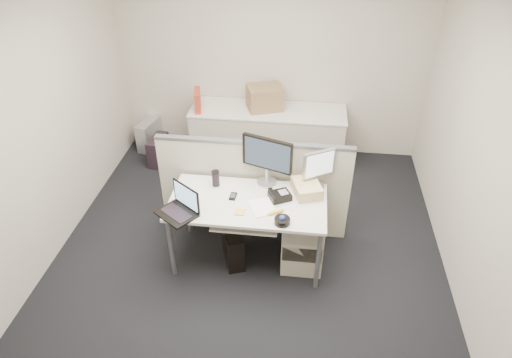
# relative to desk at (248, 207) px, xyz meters

# --- Properties ---
(floor) EXTENTS (4.00, 4.50, 0.01)m
(floor) POSITION_rel_desk_xyz_m (0.00, 0.00, -0.67)
(floor) COLOR black
(floor) RESTS_ON ground
(wall_back) EXTENTS (4.00, 0.02, 2.70)m
(wall_back) POSITION_rel_desk_xyz_m (0.00, 2.25, 0.69)
(wall_back) COLOR #BBB2A0
(wall_back) RESTS_ON ground
(wall_left) EXTENTS (0.02, 4.50, 2.70)m
(wall_left) POSITION_rel_desk_xyz_m (-2.00, 0.00, 0.69)
(wall_left) COLOR #BBB2A0
(wall_left) RESTS_ON ground
(wall_right) EXTENTS (0.02, 4.50, 2.70)m
(wall_right) POSITION_rel_desk_xyz_m (2.00, 0.00, 0.69)
(wall_right) COLOR #BBB2A0
(wall_right) RESTS_ON ground
(desk) EXTENTS (1.50, 0.75, 0.73)m
(desk) POSITION_rel_desk_xyz_m (0.00, 0.00, 0.00)
(desk) COLOR white
(desk) RESTS_ON floor
(keyboard_tray) EXTENTS (0.62, 0.32, 0.02)m
(keyboard_tray) POSITION_rel_desk_xyz_m (0.00, -0.18, -0.04)
(keyboard_tray) COLOR white
(keyboard_tray) RESTS_ON desk
(drawer_pedestal) EXTENTS (0.40, 0.55, 0.65)m
(drawer_pedestal) POSITION_rel_desk_xyz_m (0.55, 0.05, -0.34)
(drawer_pedestal) COLOR #B8B19D
(drawer_pedestal) RESTS_ON floor
(cubicle_partition) EXTENTS (2.00, 0.06, 1.10)m
(cubicle_partition) POSITION_rel_desk_xyz_m (0.00, 0.45, -0.11)
(cubicle_partition) COLOR beige
(cubicle_partition) RESTS_ON floor
(back_counter) EXTENTS (2.00, 0.60, 0.72)m
(back_counter) POSITION_rel_desk_xyz_m (0.00, 1.93, -0.30)
(back_counter) COLOR #B8B19D
(back_counter) RESTS_ON floor
(monitor_main) EXTENTS (0.55, 0.36, 0.52)m
(monitor_main) POSITION_rel_desk_xyz_m (0.15, 0.32, 0.32)
(monitor_main) COLOR black
(monitor_main) RESTS_ON desk
(monitor_small) EXTENTS (0.37, 0.31, 0.40)m
(monitor_small) POSITION_rel_desk_xyz_m (0.65, 0.32, 0.27)
(monitor_small) COLOR #B7B7BC
(monitor_small) RESTS_ON desk
(laptop) EXTENTS (0.44, 0.42, 0.26)m
(laptop) POSITION_rel_desk_xyz_m (-0.62, -0.28, 0.20)
(laptop) COLOR black
(laptop) RESTS_ON desk
(trackball) EXTENTS (0.18, 0.18, 0.05)m
(trackball) POSITION_rel_desk_xyz_m (0.35, -0.28, 0.09)
(trackball) COLOR black
(trackball) RESTS_ON desk
(desk_phone) EXTENTS (0.25, 0.23, 0.06)m
(desk_phone) POSITION_rel_desk_xyz_m (0.30, 0.08, 0.10)
(desk_phone) COLOR black
(desk_phone) RESTS_ON desk
(paper_stack) EXTENTS (0.30, 0.33, 0.01)m
(paper_stack) POSITION_rel_desk_xyz_m (0.15, -0.08, 0.07)
(paper_stack) COLOR white
(paper_stack) RESTS_ON desk
(sticky_pad) EXTENTS (0.09, 0.09, 0.01)m
(sticky_pad) POSITION_rel_desk_xyz_m (-0.05, -0.18, 0.07)
(sticky_pad) COLOR yellow
(sticky_pad) RESTS_ON desk
(travel_mug) EXTENTS (0.10, 0.10, 0.16)m
(travel_mug) POSITION_rel_desk_xyz_m (-0.35, 0.22, 0.14)
(travel_mug) COLOR black
(travel_mug) RESTS_ON desk
(banana) EXTENTS (0.17, 0.13, 0.04)m
(banana) POSITION_rel_desk_xyz_m (0.28, -0.15, 0.08)
(banana) COLOR yellow
(banana) RESTS_ON desk
(cellphone) EXTENTS (0.07, 0.12, 0.02)m
(cellphone) POSITION_rel_desk_xyz_m (-0.15, 0.05, 0.07)
(cellphone) COLOR black
(cellphone) RESTS_ON desk
(manila_folders) EXTENTS (0.33, 0.37, 0.12)m
(manila_folders) POSITION_rel_desk_xyz_m (0.55, 0.20, 0.12)
(manila_folders) COLOR beige
(manila_folders) RESTS_ON desk
(keyboard) EXTENTS (0.43, 0.17, 0.02)m
(keyboard) POSITION_rel_desk_xyz_m (0.05, -0.14, -0.02)
(keyboard) COLOR black
(keyboard) RESTS_ON keyboard_tray
(pc_tower_desk) EXTENTS (0.30, 0.45, 0.39)m
(pc_tower_desk) POSITION_rel_desk_xyz_m (-0.15, -0.05, -0.47)
(pc_tower_desk) COLOR black
(pc_tower_desk) RESTS_ON floor
(pc_tower_spare_dark) EXTENTS (0.21, 0.42, 0.38)m
(pc_tower_spare_dark) POSITION_rel_desk_xyz_m (-1.45, 1.65, -0.48)
(pc_tower_spare_dark) COLOR black
(pc_tower_spare_dark) RESTS_ON floor
(pc_tower_spare_silver) EXTENTS (0.26, 0.46, 0.41)m
(pc_tower_spare_silver) POSITION_rel_desk_xyz_m (-1.70, 2.03, -0.46)
(pc_tower_spare_silver) COLOR #B7B7BC
(pc_tower_spare_silver) RESTS_ON floor
(cardboard_box_left) EXTENTS (0.52, 0.45, 0.33)m
(cardboard_box_left) POSITION_rel_desk_xyz_m (-0.05, 1.97, 0.22)
(cardboard_box_left) COLOR olive
(cardboard_box_left) RESTS_ON back_counter
(cardboard_box_right) EXTENTS (0.38, 0.31, 0.25)m
(cardboard_box_right) POSITION_rel_desk_xyz_m (0.00, 2.05, 0.18)
(cardboard_box_right) COLOR olive
(cardboard_box_right) RESTS_ON back_counter
(red_binder) EXTENTS (0.13, 0.31, 0.28)m
(red_binder) POSITION_rel_desk_xyz_m (-0.90, 1.83, 0.20)
(red_binder) COLOR #AE3220
(red_binder) RESTS_ON back_counter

